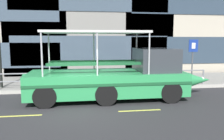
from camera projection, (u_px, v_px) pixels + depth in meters
The scene contains 8 objects.
ground_plane at pixel (81, 108), 9.77m from camera, with size 120.00×120.00×0.00m, color #2B2B2D.
sidewalk at pixel (80, 82), 15.25m from camera, with size 32.00×4.80×0.18m, color gray.
curb_edge at pixel (80, 90), 12.81m from camera, with size 32.00×0.18×0.18m, color #B2ADA3.
lane_centreline at pixel (81, 113), 9.03m from camera, with size 25.80×0.12×0.01m.
curb_guardrail at pixel (107, 76), 13.27m from camera, with size 12.13×0.09×0.89m.
parking_sign at pixel (193, 54), 14.21m from camera, with size 0.60×0.12×2.73m.
duck_tour_boat at pixel (118, 77), 11.22m from camera, with size 9.37×2.68×3.31m.
pedestrian_near_bow at pixel (153, 65), 15.11m from camera, with size 0.47×0.31×1.75m.
Camera 1 is at (-0.01, -9.56, 2.89)m, focal length 36.46 mm.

